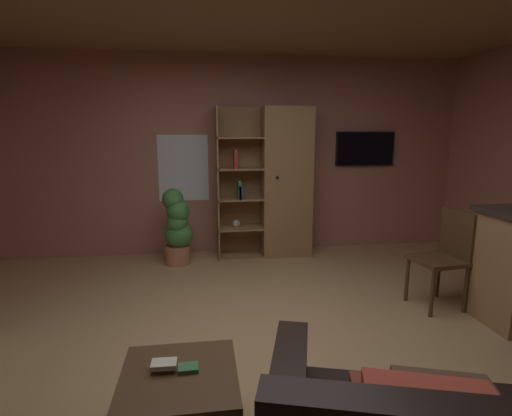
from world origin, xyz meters
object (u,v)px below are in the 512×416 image
(table_book_0, at_px, (188,368))
(dining_chair, at_px, (446,252))
(bookshelf_cabinet, at_px, (280,183))
(potted_floor_plant, at_px, (177,228))
(coffee_table, at_px, (180,390))
(table_book_1, at_px, (164,364))
(wall_mounted_tv, at_px, (365,149))

(table_book_0, height_order, dining_chair, dining_chair)
(bookshelf_cabinet, bearing_deg, potted_floor_plant, -170.25)
(bookshelf_cabinet, bearing_deg, dining_chair, -55.70)
(table_book_0, relative_size, potted_floor_plant, 0.11)
(bookshelf_cabinet, xyz_separation_m, potted_floor_plant, (-1.33, -0.23, -0.50))
(coffee_table, height_order, potted_floor_plant, potted_floor_plant)
(potted_floor_plant, bearing_deg, table_book_0, -85.88)
(bookshelf_cabinet, distance_m, table_book_0, 3.41)
(coffee_table, bearing_deg, table_book_1, 152.52)
(coffee_table, xyz_separation_m, potted_floor_plant, (-0.17, 2.97, 0.13))
(bookshelf_cabinet, relative_size, wall_mounted_tv, 2.35)
(wall_mounted_tv, bearing_deg, coffee_table, -125.23)
(bookshelf_cabinet, height_order, coffee_table, bookshelf_cabinet)
(potted_floor_plant, bearing_deg, bookshelf_cabinet, 9.75)
(dining_chair, bearing_deg, potted_floor_plant, 148.48)
(table_book_0, height_order, table_book_1, table_book_1)
(potted_floor_plant, xyz_separation_m, wall_mounted_tv, (2.57, 0.44, 0.93))
(potted_floor_plant, bearing_deg, coffee_table, -86.82)
(bookshelf_cabinet, bearing_deg, table_book_1, -111.44)
(coffee_table, bearing_deg, bookshelf_cabinet, 69.99)
(table_book_0, bearing_deg, wall_mounted_tv, 55.10)
(bookshelf_cabinet, height_order, dining_chair, bookshelf_cabinet)
(table_book_1, xyz_separation_m, wall_mounted_tv, (2.48, 3.37, 0.93))
(wall_mounted_tv, bearing_deg, dining_chair, -90.52)
(coffee_table, bearing_deg, dining_chair, 30.43)
(bookshelf_cabinet, xyz_separation_m, dining_chair, (1.22, -1.80, -0.43))
(coffee_table, distance_m, table_book_1, 0.15)
(bookshelf_cabinet, relative_size, table_book_1, 14.94)
(bookshelf_cabinet, distance_m, potted_floor_plant, 1.44)
(bookshelf_cabinet, distance_m, coffee_table, 3.46)
(table_book_0, height_order, wall_mounted_tv, wall_mounted_tv)
(bookshelf_cabinet, xyz_separation_m, table_book_1, (-1.24, -3.16, -0.50))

